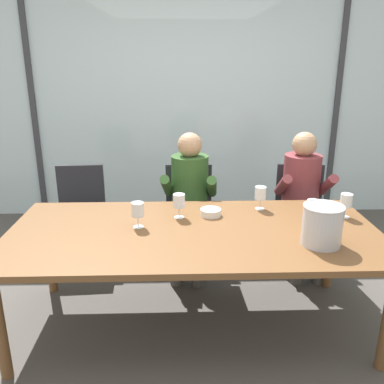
% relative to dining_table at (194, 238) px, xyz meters
% --- Properties ---
extents(ground, '(14.00, 14.00, 0.00)m').
position_rel_dining_table_xyz_m(ground, '(0.00, 1.00, -0.66)').
color(ground, '#4C4742').
extents(window_glass_panel, '(7.64, 0.03, 2.60)m').
position_rel_dining_table_xyz_m(window_glass_panel, '(0.00, 2.25, 0.64)').
color(window_glass_panel, silver).
rests_on(window_glass_panel, ground).
extents(window_mullion_left, '(0.06, 0.06, 2.60)m').
position_rel_dining_table_xyz_m(window_mullion_left, '(-1.72, 2.23, 0.64)').
color(window_mullion_left, '#38383D').
rests_on(window_mullion_left, ground).
extents(window_mullion_right, '(0.06, 0.06, 2.60)m').
position_rel_dining_table_xyz_m(window_mullion_right, '(1.72, 2.23, 0.64)').
color(window_mullion_right, '#38383D').
rests_on(window_mullion_right, ground).
extents(hillside_vineyard, '(13.64, 2.40, 2.16)m').
position_rel_dining_table_xyz_m(hillside_vineyard, '(0.00, 5.25, 0.42)').
color(hillside_vineyard, '#386633').
rests_on(hillside_vineyard, ground).
extents(dining_table, '(2.44, 1.15, 0.72)m').
position_rel_dining_table_xyz_m(dining_table, '(0.00, 0.00, 0.00)').
color(dining_table, brown).
rests_on(dining_table, ground).
extents(chair_near_curtain, '(0.46, 0.46, 0.89)m').
position_rel_dining_table_xyz_m(chair_near_curtain, '(-0.98, 1.01, -0.14)').
color(chair_near_curtain, '#232328').
rests_on(chair_near_curtain, ground).
extents(chair_left_of_center, '(0.44, 0.44, 0.89)m').
position_rel_dining_table_xyz_m(chair_left_of_center, '(-0.01, 1.00, -0.14)').
color(chair_left_of_center, '#232328').
rests_on(chair_left_of_center, ground).
extents(chair_center, '(0.48, 0.48, 0.89)m').
position_rel_dining_table_xyz_m(chair_center, '(1.00, 0.97, -0.14)').
color(chair_center, '#232328').
rests_on(chair_center, ground).
extents(person_olive_shirt, '(0.49, 0.63, 1.21)m').
position_rel_dining_table_xyz_m(person_olive_shirt, '(-0.00, 0.85, 0.03)').
color(person_olive_shirt, '#2D5123').
rests_on(person_olive_shirt, ground).
extents(person_maroon_top, '(0.47, 0.61, 1.21)m').
position_rel_dining_table_xyz_m(person_maroon_top, '(0.98, 0.85, 0.03)').
color(person_maroon_top, brown).
rests_on(person_maroon_top, ground).
extents(ice_bucket_primary, '(0.25, 0.25, 0.25)m').
position_rel_dining_table_xyz_m(ice_bucket_primary, '(0.76, -0.24, 0.19)').
color(ice_bucket_primary, '#B7B7BC').
rests_on(ice_bucket_primary, dining_table).
extents(tasting_bowl, '(0.15, 0.15, 0.05)m').
position_rel_dining_table_xyz_m(tasting_bowl, '(0.13, 0.26, 0.08)').
color(tasting_bowl, silver).
rests_on(tasting_bowl, dining_table).
extents(wine_glass_by_left_taster, '(0.08, 0.08, 0.17)m').
position_rel_dining_table_xyz_m(wine_glass_by_left_taster, '(-0.37, 0.06, 0.18)').
color(wine_glass_by_left_taster, silver).
rests_on(wine_glass_by_left_taster, dining_table).
extents(wine_glass_near_bucket, '(0.08, 0.08, 0.17)m').
position_rel_dining_table_xyz_m(wine_glass_near_bucket, '(-0.10, 0.23, 0.18)').
color(wine_glass_near_bucket, silver).
rests_on(wine_glass_near_bucket, dining_table).
extents(wine_glass_center_pour, '(0.08, 0.08, 0.17)m').
position_rel_dining_table_xyz_m(wine_glass_center_pour, '(0.51, 0.38, 0.18)').
color(wine_glass_center_pour, silver).
rests_on(wine_glass_center_pour, dining_table).
extents(wine_glass_by_right_taster, '(0.08, 0.08, 0.17)m').
position_rel_dining_table_xyz_m(wine_glass_by_right_taster, '(0.80, 0.07, 0.18)').
color(wine_glass_by_right_taster, silver).
rests_on(wine_glass_by_right_taster, dining_table).
extents(wine_glass_spare_empty, '(0.08, 0.08, 0.17)m').
position_rel_dining_table_xyz_m(wine_glass_spare_empty, '(1.08, 0.20, 0.18)').
color(wine_glass_spare_empty, silver).
rests_on(wine_glass_spare_empty, dining_table).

